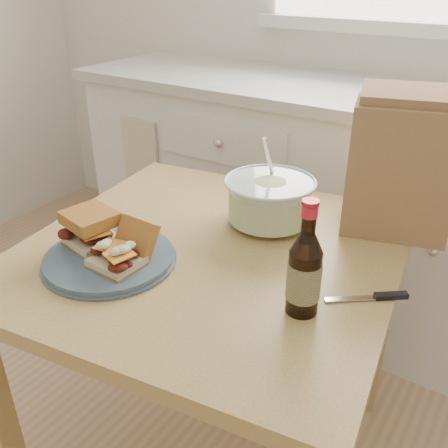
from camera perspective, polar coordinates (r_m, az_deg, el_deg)
The scene contains 9 objects.
cabinet_run at distance 2.04m, azimuth 16.22°, elevation 1.31°, with size 2.50×0.64×0.94m.
dining_table at distance 1.27m, azimuth -1.50°, elevation -6.89°, with size 0.99×0.99×0.73m.
plate at distance 1.18m, azimuth -12.96°, elevation -3.85°, with size 0.30×0.30×0.02m, color #415769.
sandwich_left at distance 1.21m, azimuth -14.95°, elevation -0.46°, with size 0.13×0.12×0.08m.
sandwich_right at distance 1.13m, azimuth -11.48°, elevation -2.92°, with size 0.11×0.15×0.09m.
coleslaw_bowl at distance 1.30m, azimuth 5.20°, elevation 2.47°, with size 0.24×0.24×0.24m.
beer_bottle at distance 0.97m, azimuth 9.17°, elevation -5.43°, with size 0.07×0.07×0.24m.
knife at distance 1.08m, azimuth 17.47°, elevation -7.91°, with size 0.15×0.12×0.01m.
paper_bag at distance 1.30m, azimuth 19.58°, elevation 5.89°, with size 0.25×0.16×0.33m, color #9D7A4C.
Camera 1 is at (0.49, -0.08, 1.34)m, focal length 40.00 mm.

